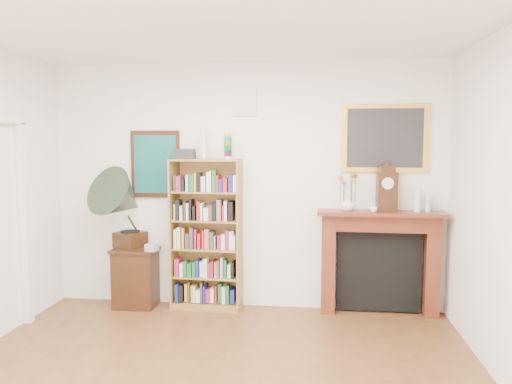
# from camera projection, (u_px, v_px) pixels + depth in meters

# --- Properties ---
(room) EXTENTS (4.51, 5.01, 2.81)m
(room) POSITION_uv_depth(u_px,v_px,m) (192.00, 221.00, 3.25)
(room) COLOR #572F1A
(room) RESTS_ON ground
(teal_poster) EXTENTS (0.58, 0.04, 0.78)m
(teal_poster) POSITION_uv_depth(u_px,v_px,m) (155.00, 164.00, 5.79)
(teal_poster) COLOR black
(teal_poster) RESTS_ON back_wall
(small_picture) EXTENTS (0.26, 0.04, 0.30)m
(small_picture) POSITION_uv_depth(u_px,v_px,m) (245.00, 102.00, 5.60)
(small_picture) COLOR white
(small_picture) RESTS_ON back_wall
(gilt_painting) EXTENTS (0.95, 0.04, 0.75)m
(gilt_painting) POSITION_uv_depth(u_px,v_px,m) (385.00, 138.00, 5.46)
(gilt_painting) COLOR gold
(gilt_painting) RESTS_ON back_wall
(bookshelf) EXTENTS (0.80, 0.32, 1.98)m
(bookshelf) POSITION_uv_depth(u_px,v_px,m) (206.00, 226.00, 5.65)
(bookshelf) COLOR brown
(bookshelf) RESTS_ON floor
(side_cabinet) EXTENTS (0.51, 0.37, 0.69)m
(side_cabinet) POSITION_uv_depth(u_px,v_px,m) (136.00, 278.00, 5.77)
(side_cabinet) COLOR black
(side_cabinet) RESTS_ON floor
(fireplace) EXTENTS (1.38, 0.36, 1.16)m
(fireplace) POSITION_uv_depth(u_px,v_px,m) (379.00, 253.00, 5.51)
(fireplace) COLOR #522013
(fireplace) RESTS_ON floor
(gramophone) EXTENTS (0.82, 0.90, 0.96)m
(gramophone) POSITION_uv_depth(u_px,v_px,m) (124.00, 203.00, 5.59)
(gramophone) COLOR black
(gramophone) RESTS_ON side_cabinet
(cd_stack) EXTENTS (0.14, 0.14, 0.08)m
(cd_stack) POSITION_uv_depth(u_px,v_px,m) (152.00, 247.00, 5.59)
(cd_stack) COLOR silver
(cd_stack) RESTS_ON side_cabinet
(mantel_clock) EXTENTS (0.23, 0.15, 0.49)m
(mantel_clock) POSITION_uv_depth(u_px,v_px,m) (387.00, 190.00, 5.38)
(mantel_clock) COLOR black
(mantel_clock) RESTS_ON fireplace
(flower_vase) EXTENTS (0.16, 0.16, 0.16)m
(flower_vase) POSITION_uv_depth(u_px,v_px,m) (347.00, 204.00, 5.45)
(flower_vase) COLOR white
(flower_vase) RESTS_ON fireplace
(teacup) EXTENTS (0.10, 0.10, 0.06)m
(teacup) POSITION_uv_depth(u_px,v_px,m) (374.00, 209.00, 5.34)
(teacup) COLOR white
(teacup) RESTS_ON fireplace
(bottle_left) EXTENTS (0.07, 0.07, 0.24)m
(bottle_left) POSITION_uv_depth(u_px,v_px,m) (417.00, 201.00, 5.35)
(bottle_left) COLOR silver
(bottle_left) RESTS_ON fireplace
(bottle_right) EXTENTS (0.06, 0.06, 0.20)m
(bottle_right) POSITION_uv_depth(u_px,v_px,m) (428.00, 202.00, 5.38)
(bottle_right) COLOR silver
(bottle_right) RESTS_ON fireplace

